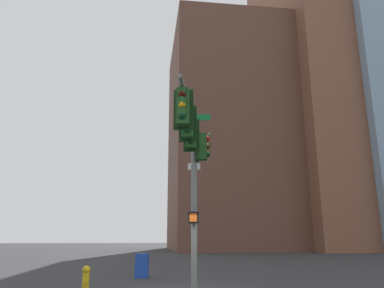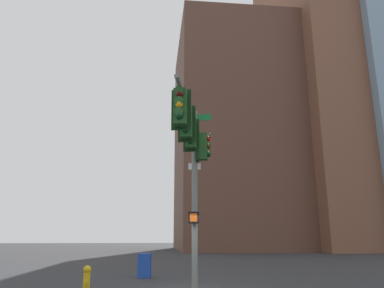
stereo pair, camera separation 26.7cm
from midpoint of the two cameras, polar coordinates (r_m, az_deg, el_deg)
signal_pole_assembly at (r=12.03m, az=-0.59°, el=-0.86°), size 5.01×1.64×6.40m
fire_hydrant at (r=13.05m, az=-16.90°, el=-19.52°), size 0.34×0.26×0.87m
newspaper_box at (r=17.39m, az=-8.31°, el=-18.34°), size 0.52×0.62×1.05m
building_brick_nearside at (r=63.47m, az=19.34°, el=9.32°), size 24.94×15.79×52.74m
building_brick_midblock at (r=55.56m, az=6.18°, el=0.73°), size 20.56×18.20×32.29m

